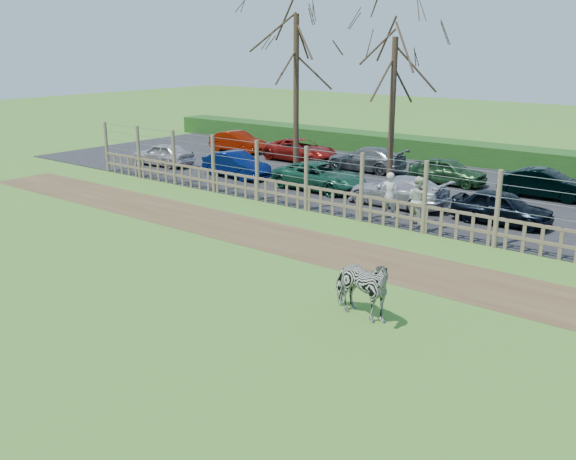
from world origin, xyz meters
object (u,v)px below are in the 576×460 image
Objects in this scene: visitor_a at (390,195)px; car_7 at (238,142)px; car_10 at (448,171)px; car_0 at (163,154)px; crow at (358,278)px; zebra at (360,287)px; car_9 at (366,159)px; visitor_b at (418,200)px; tree_mid at (394,76)px; car_3 at (398,191)px; car_2 at (320,176)px; tree_left at (296,57)px; car_4 at (502,207)px; car_11 at (545,184)px; car_1 at (236,165)px; car_8 at (301,150)px.

visitor_a is 0.47× the size of car_7.
car_7 is 13.65m from car_10.
crow is at bearing 59.63° from car_0.
crow is (2.62, -6.21, -0.78)m from visitor_a.
zebra is 18.06m from car_9.
car_9 is (-9.44, 15.39, -0.13)m from zebra.
visitor_b is at bearing -165.93° from car_10.
tree_mid reaches higher than car_3.
car_0 is (-15.80, 1.89, -0.26)m from visitor_b.
visitor_a is 0.40× the size of car_2.
car_3 is 1.17× the size of car_10.
car_3 is at bearing -15.51° from tree_left.
car_2 is at bearing 136.91° from car_10.
car_2 is 5.01m from car_9.
car_4 and car_11 have the same top height.
tree_left is 5.74m from car_1.
tree_mid is 3.73× the size of zebra.
car_8 is (-10.93, 7.41, -0.26)m from visitor_b.
car_0 is 14.59m from car_10.
car_1 is 1.03× the size of car_4.
car_8 is (-4.97, 5.07, 0.00)m from car_2.
visitor_a reaches higher than car_9.
car_2 is 1.23× the size of car_4.
visitor_a is 1.96m from car_3.
car_8 is at bearing 84.62° from car_11.
tree_mid reaches higher than car_11.
crow is 13.53m from car_10.
car_3 and car_8 have the same top height.
tree_left is 2.24× the size of car_10.
crow is (1.44, -6.16, -0.78)m from visitor_b.
car_0 is 0.82× the size of car_8.
car_0 and car_2 have the same top height.
car_10 is (6.26, 3.21, -4.98)m from tree_left.
car_1 and car_4 have the same top height.
visitor_b is at bearing 126.74° from car_4.
tree_mid is 8.47m from car_1.
car_4 is (18.12, 0.01, 0.00)m from car_0.
car_7 and car_9 have the same top height.
car_1 is at bearing -136.51° from car_7.
visitor_b is at bearing 27.04° from zebra.
car_4 is (13.04, -0.18, 0.00)m from car_1.
crow is 8.69m from car_3.
visitor_a is at bearing -98.37° from car_1.
car_8 is (-13.66, 15.51, -0.13)m from zebra.
tree_mid is 1.94× the size of car_4.
car_2 is (-5.96, 2.34, -0.26)m from visitor_b.
tree_left reaches higher than car_8.
zebra reaches higher than car_4.
car_8 is (-7.07, 2.72, -4.23)m from tree_mid.
car_10 is at bearing 26.24° from zebra.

